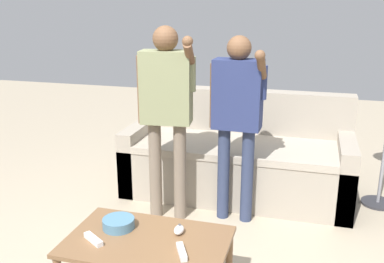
# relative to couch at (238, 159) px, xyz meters

# --- Properties ---
(couch) EXTENTS (1.99, 0.85, 0.90)m
(couch) POSITION_rel_couch_xyz_m (0.00, 0.00, 0.00)
(couch) COLOR #9E9384
(couch) RESTS_ON ground
(coffee_table) EXTENTS (0.92, 0.58, 0.40)m
(coffee_table) POSITION_rel_couch_xyz_m (-0.23, -1.67, 0.04)
(coffee_table) COLOR brown
(coffee_table) RESTS_ON ground
(snack_bowl) EXTENTS (0.19, 0.19, 0.06)m
(snack_bowl) POSITION_rel_couch_xyz_m (-0.45, -1.59, 0.11)
(snack_bowl) COLOR teal
(snack_bowl) RESTS_ON coffee_table
(game_remote_nunchuk) EXTENTS (0.06, 0.09, 0.05)m
(game_remote_nunchuk) POSITION_rel_couch_xyz_m (-0.08, -1.55, 0.11)
(game_remote_nunchuk) COLOR white
(game_remote_nunchuk) RESTS_ON coffee_table
(player_left) EXTENTS (0.47, 0.30, 1.53)m
(player_left) POSITION_rel_couch_xyz_m (-0.46, -0.66, 0.65)
(player_left) COLOR #756656
(player_left) RESTS_ON ground
(player_center) EXTENTS (0.43, 0.33, 1.46)m
(player_center) POSITION_rel_couch_xyz_m (0.07, -0.55, 0.61)
(player_center) COLOR #2D3856
(player_center) RESTS_ON ground
(game_remote_wand_near) EXTENTS (0.10, 0.15, 0.03)m
(game_remote_wand_near) POSITION_rel_couch_xyz_m (-0.00, -1.76, 0.10)
(game_remote_wand_near) COLOR white
(game_remote_wand_near) RESTS_ON coffee_table
(game_remote_wand_far) EXTENTS (0.15, 0.12, 0.03)m
(game_remote_wand_far) POSITION_rel_couch_xyz_m (-0.52, -1.77, 0.10)
(game_remote_wand_far) COLOR white
(game_remote_wand_far) RESTS_ON coffee_table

